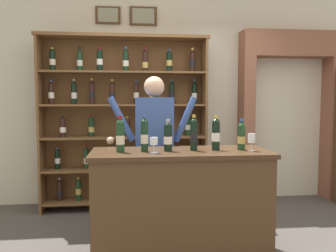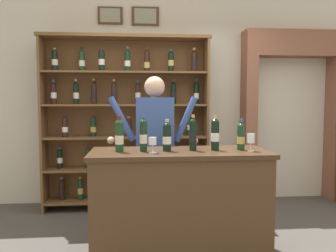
# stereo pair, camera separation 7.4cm
# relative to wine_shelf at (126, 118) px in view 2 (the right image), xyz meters

# --- Properties ---
(back_wall) EXTENTS (12.00, 0.19, 3.06)m
(back_wall) POSITION_rel_wine_shelf_xyz_m (0.64, 0.37, 0.33)
(back_wall) COLOR beige
(back_wall) RESTS_ON ground
(wine_shelf) EXTENTS (2.18, 0.35, 2.26)m
(wine_shelf) POSITION_rel_wine_shelf_xyz_m (0.00, 0.00, 0.00)
(wine_shelf) COLOR brown
(wine_shelf) RESTS_ON ground
(archway_doorway) EXTENTS (1.43, 0.45, 2.39)m
(archway_doorway) POSITION_rel_wine_shelf_xyz_m (2.33, 0.24, 0.19)
(archway_doorway) COLOR brown
(archway_doorway) RESTS_ON ground
(tasting_counter) EXTENTS (1.61, 0.64, 0.98)m
(tasting_counter) POSITION_rel_wine_shelf_xyz_m (0.53, -1.45, -0.71)
(tasting_counter) COLOR #4C331E
(tasting_counter) RESTS_ON ground
(shopkeeper) EXTENTS (0.99, 0.22, 1.69)m
(shopkeeper) POSITION_rel_wine_shelf_xyz_m (0.33, -0.83, -0.15)
(shopkeeper) COLOR #2D3347
(shopkeeper) RESTS_ON ground
(tasting_bottle_vin_santo) EXTENTS (0.07, 0.07, 0.32)m
(tasting_bottle_vin_santo) POSITION_rel_wine_shelf_xyz_m (-0.01, -1.47, -0.07)
(tasting_bottle_vin_santo) COLOR #19381E
(tasting_bottle_vin_santo) RESTS_ON tasting_counter
(tasting_bottle_brunello) EXTENTS (0.07, 0.07, 0.33)m
(tasting_bottle_brunello) POSITION_rel_wine_shelf_xyz_m (0.20, -1.47, -0.07)
(tasting_bottle_brunello) COLOR black
(tasting_bottle_brunello) RESTS_ON tasting_counter
(tasting_bottle_super_tuscan) EXTENTS (0.08, 0.08, 0.29)m
(tasting_bottle_super_tuscan) POSITION_rel_wine_shelf_xyz_m (0.41, -1.46, -0.09)
(tasting_bottle_super_tuscan) COLOR black
(tasting_bottle_super_tuscan) RESTS_ON tasting_counter
(tasting_bottle_chianti) EXTENTS (0.07, 0.07, 0.33)m
(tasting_bottle_chianti) POSITION_rel_wine_shelf_xyz_m (0.65, -1.45, -0.07)
(tasting_bottle_chianti) COLOR black
(tasting_bottle_chianti) RESTS_ON tasting_counter
(tasting_bottle_prosecco) EXTENTS (0.07, 0.07, 0.32)m
(tasting_bottle_prosecco) POSITION_rel_wine_shelf_xyz_m (0.86, -1.45, -0.07)
(tasting_bottle_prosecco) COLOR black
(tasting_bottle_prosecco) RESTS_ON tasting_counter
(tasting_bottle_bianco) EXTENTS (0.07, 0.07, 0.29)m
(tasting_bottle_bianco) POSITION_rel_wine_shelf_xyz_m (1.10, -1.45, -0.09)
(tasting_bottle_bianco) COLOR #19381E
(tasting_bottle_bianco) RESTS_ON tasting_counter
(wine_glass_center) EXTENTS (0.07, 0.07, 0.14)m
(wine_glass_center) POSITION_rel_wine_shelf_xyz_m (0.28, -1.56, -0.12)
(wine_glass_center) COLOR silver
(wine_glass_center) RESTS_ON tasting_counter
(wine_glass_spare) EXTENTS (0.07, 0.07, 0.16)m
(wine_glass_spare) POSITION_rel_wine_shelf_xyz_m (1.16, -1.54, -0.11)
(wine_glass_spare) COLOR silver
(wine_glass_spare) RESTS_ON tasting_counter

